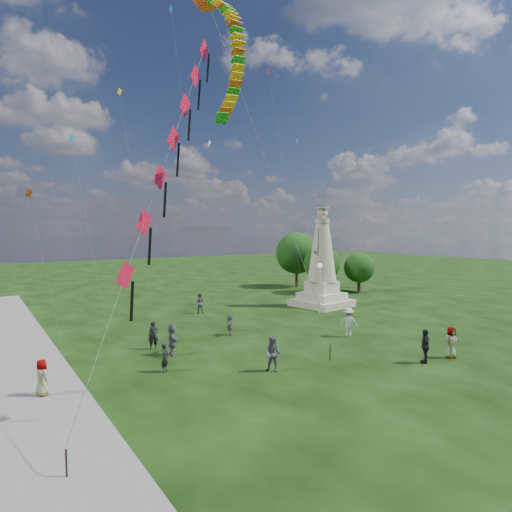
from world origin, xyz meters
TOP-DOWN VIEW (x-y plane):
  - statue at (11.47, 15.64)m, footprint 5.08×5.08m
  - lamppost at (9.05, 13.25)m, footprint 0.40×0.40m
  - tree_row at (18.42, 24.78)m, footprint 7.79×11.82m
  - person_0 at (-7.66, 6.24)m, footprint 0.62×0.61m
  - person_1 at (-3.16, 3.22)m, footprint 0.97×1.03m
  - person_2 at (5.20, 6.17)m, footprint 1.36×1.30m
  - person_3 at (4.41, -0.13)m, footprint 1.15×1.15m
  - person_4 at (6.42, -0.37)m, footprint 0.91×0.62m
  - person_5 at (-6.21, 8.74)m, footprint 1.11×1.82m
  - person_6 at (-6.68, 10.50)m, footprint 0.71×0.60m
  - person_7 at (0.48, 18.87)m, footprint 1.01×0.88m
  - person_8 at (12.55, 14.94)m, footprint 0.75×1.22m
  - person_9 at (11.88, 15.15)m, footprint 0.99×0.83m
  - person_10 at (-13.24, 6.02)m, footprint 0.69×0.86m
  - person_11 at (-1.20, 10.92)m, footprint 1.20×1.45m
  - red_kite_train at (-7.80, 4.63)m, footprint 9.51×9.35m
  - small_kites at (2.26, 22.93)m, footprint 27.90×18.44m

SIDE VIEW (x-z plane):
  - person_0 at x=-7.66m, z-range 0.00..1.44m
  - person_11 at x=-1.20m, z-range 0.00..1.45m
  - person_9 at x=11.88m, z-range 0.00..1.51m
  - person_10 at x=-13.24m, z-range 0.00..1.54m
  - person_6 at x=-6.68m, z-range 0.00..1.66m
  - person_4 at x=6.42m, z-range 0.00..1.74m
  - person_7 at x=0.48m, z-range 0.00..1.77m
  - person_8 at x=12.55m, z-range 0.00..1.77m
  - person_1 at x=-3.16m, z-range 0.00..1.81m
  - person_5 at x=-6.21m, z-range 0.00..1.82m
  - person_3 at x=4.41m, z-range 0.00..1.84m
  - person_2 at x=5.20m, z-range 0.00..1.92m
  - lamppost at x=9.05m, z-range 0.95..5.23m
  - statue at x=11.47m, z-range -1.12..8.04m
  - tree_row at x=18.42m, z-range 0.32..7.13m
  - red_kite_train at x=-7.80m, z-range 2.14..19.67m
  - small_kites at x=2.26m, z-range 0.20..27.96m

